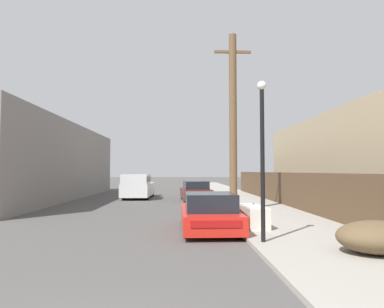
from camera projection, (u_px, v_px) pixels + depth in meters
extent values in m
cube|color=#9E998E|center=(232.00, 197.00, 26.60)|extent=(4.20, 63.00, 0.12)
cube|color=silver|center=(253.00, 216.00, 11.93)|extent=(0.82, 1.86, 0.70)
cube|color=white|center=(253.00, 206.00, 11.95)|extent=(0.79, 1.78, 0.03)
cube|color=#333335|center=(254.00, 203.00, 12.53)|extent=(0.04, 0.20, 0.02)
cube|color=gray|center=(250.00, 204.00, 12.24)|extent=(0.72, 0.12, 0.01)
cube|color=gray|center=(255.00, 206.00, 11.68)|extent=(0.72, 0.12, 0.01)
cube|color=red|center=(209.00, 217.00, 11.92)|extent=(1.94, 4.30, 0.58)
cube|color=black|center=(210.00, 202.00, 11.57)|extent=(1.65, 2.07, 0.58)
cube|color=#B21414|center=(216.00, 224.00, 9.78)|extent=(1.48, 0.05, 0.20)
cylinder|color=black|center=(185.00, 216.00, 13.20)|extent=(0.21, 0.64, 0.64)
cylinder|color=black|center=(227.00, 216.00, 13.28)|extent=(0.21, 0.64, 0.64)
cylinder|color=black|center=(187.00, 227.00, 10.56)|extent=(0.21, 0.64, 0.64)
cylinder|color=black|center=(240.00, 227.00, 10.63)|extent=(0.21, 0.64, 0.64)
cube|color=#5B1E19|center=(195.00, 193.00, 23.92)|extent=(2.16, 4.44, 0.68)
cube|color=black|center=(196.00, 185.00, 23.78)|extent=(1.76, 2.52, 0.54)
cube|color=#B21414|center=(199.00, 194.00, 21.77)|extent=(1.44, 0.14, 0.24)
cylinder|color=black|center=(182.00, 195.00, 25.15)|extent=(0.24, 0.61, 0.60)
cylinder|color=black|center=(204.00, 195.00, 25.32)|extent=(0.24, 0.61, 0.60)
cylinder|color=black|center=(186.00, 198.00, 22.49)|extent=(0.24, 0.61, 0.60)
cylinder|color=black|center=(210.00, 197.00, 22.67)|extent=(0.24, 0.61, 0.60)
cube|color=silver|center=(139.00, 189.00, 26.02)|extent=(2.09, 5.33, 0.90)
cube|color=silver|center=(136.00, 179.00, 24.61)|extent=(1.90, 2.42, 0.70)
cube|color=black|center=(136.00, 179.00, 24.61)|extent=(1.94, 2.38, 0.38)
cylinder|color=black|center=(147.00, 194.00, 24.38)|extent=(0.28, 0.81, 0.80)
cylinder|color=black|center=(124.00, 194.00, 24.37)|extent=(0.28, 0.81, 0.80)
cylinder|color=black|center=(152.00, 191.00, 27.65)|extent=(0.28, 0.81, 0.80)
cylinder|color=black|center=(132.00, 191.00, 27.64)|extent=(0.28, 0.81, 0.80)
cylinder|color=brown|center=(233.00, 122.00, 16.53)|extent=(0.37, 0.37, 8.61)
cube|color=brown|center=(233.00, 52.00, 16.70)|extent=(1.80, 0.12, 0.12)
cylinder|color=black|center=(263.00, 165.00, 9.45)|extent=(0.12, 0.12, 4.20)
sphere|color=white|center=(262.00, 86.00, 9.56)|extent=(0.26, 0.26, 0.26)
ellipsoid|color=brown|center=(377.00, 237.00, 8.03)|extent=(1.88, 1.53, 0.77)
cube|color=brown|center=(289.00, 189.00, 18.83)|extent=(0.08, 29.38, 1.85)
cube|color=gray|center=(31.00, 162.00, 25.01)|extent=(7.00, 22.14, 5.44)
cube|color=tan|center=(377.00, 160.00, 19.15)|extent=(6.00, 20.79, 5.33)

